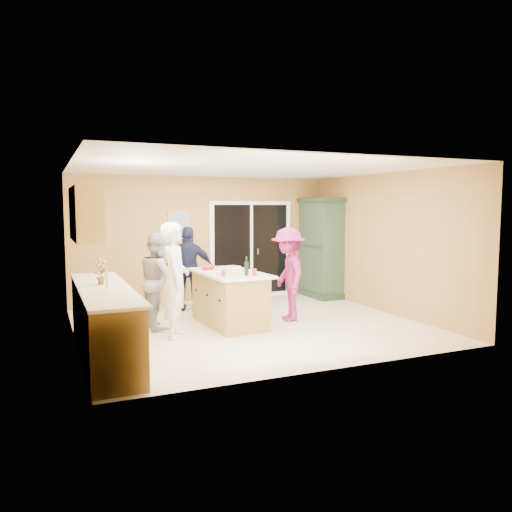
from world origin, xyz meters
name	(u,v)px	position (x,y,z in m)	size (l,w,h in m)	color
floor	(250,325)	(0.00, 0.00, 0.00)	(5.50, 5.50, 0.00)	#EDE7CD
ceiling	(250,168)	(0.00, 0.00, 2.60)	(5.50, 5.00, 0.10)	silver
wall_back	(204,239)	(0.00, 2.50, 1.30)	(5.50, 0.10, 2.60)	tan
wall_front	(331,263)	(0.00, -2.50, 1.30)	(5.50, 0.10, 2.60)	tan
wall_left	(73,254)	(-2.75, 0.00, 1.30)	(0.10, 5.00, 2.60)	tan
wall_right	(386,243)	(2.75, 0.00, 1.30)	(0.10, 5.00, 2.60)	tan
left_cabinet_run	(105,325)	(-2.45, -1.05, 0.46)	(0.65, 3.05, 1.24)	#A1823E
upper_cabinets	(85,214)	(-2.58, -0.20, 1.88)	(0.35, 1.60, 0.75)	#A1823E
sliding_door	(251,249)	(1.05, 2.46, 1.05)	(1.90, 0.07, 2.10)	white
framed_picture	(179,225)	(-0.55, 2.48, 1.60)	(0.46, 0.04, 0.56)	tan
kitchen_island	(229,300)	(-0.30, 0.18, 0.42)	(1.02, 1.75, 0.89)	#A1823E
green_hutch	(321,249)	(2.49, 1.90, 1.06)	(0.62, 1.18, 2.17)	#203425
woman_white	(175,280)	(-1.33, -0.24, 0.87)	(0.64, 0.42, 1.75)	white
woman_grey	(159,280)	(-1.42, 0.45, 0.78)	(0.76, 0.59, 1.56)	#ABABAD
woman_navy	(189,269)	(-0.60, 1.58, 0.80)	(0.94, 0.39, 1.61)	#171C32
woman_magenta	(288,274)	(0.76, 0.09, 0.81)	(1.05, 0.60, 1.62)	maroon
serving_bowl	(208,267)	(-0.52, 0.66, 0.93)	(0.26, 0.26, 0.06)	red
tulip_vase	(100,271)	(-2.45, -0.70, 1.12)	(0.19, 0.13, 0.37)	red
tumbler_near	(254,272)	(-0.11, -0.43, 0.95)	(0.08, 0.08, 0.11)	red
tumbler_far	(223,273)	(-0.58, -0.30, 0.94)	(0.07, 0.07, 0.10)	red
wine_bottle	(247,268)	(-0.20, -0.34, 1.01)	(0.07, 0.07, 0.30)	black
white_plate	(234,267)	(0.01, 0.76, 0.90)	(0.24, 0.24, 0.02)	white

